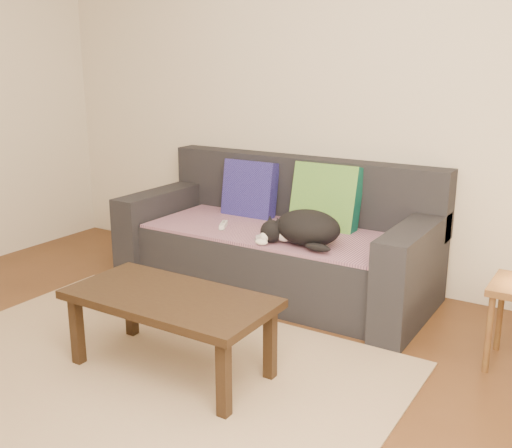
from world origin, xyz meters
name	(u,v)px	position (x,y,z in m)	size (l,w,h in m)	color
ground	(115,388)	(0.00, 0.00, 0.00)	(4.50, 4.50, 0.00)	brown
back_wall	(310,94)	(0.00, 2.00, 1.30)	(4.50, 0.04, 2.60)	beige
sofa	(279,245)	(0.00, 1.57, 0.31)	(2.10, 0.94, 0.87)	#232328
throw_blanket	(272,231)	(0.00, 1.48, 0.43)	(1.66, 0.74, 0.02)	#3E2445
cushion_navy	(250,189)	(-0.34, 1.74, 0.63)	(0.40, 0.10, 0.40)	#191457
cushion_green	(326,199)	(0.26, 1.74, 0.63)	(0.46, 0.12, 0.46)	#0C4E41
cat	(304,228)	(0.34, 1.29, 0.54)	(0.52, 0.39, 0.22)	black
wii_remote_a	(223,225)	(-0.31, 1.36, 0.46)	(0.15, 0.04, 0.03)	white
wii_remote_b	(265,236)	(0.06, 1.29, 0.46)	(0.15, 0.04, 0.03)	white
rug	(137,374)	(0.00, 0.15, 0.01)	(2.50, 1.80, 0.01)	tan
coffee_table	(170,305)	(0.13, 0.28, 0.36)	(1.04, 0.52, 0.42)	black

